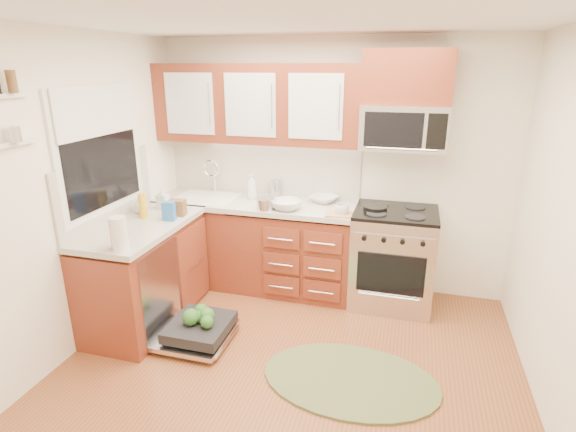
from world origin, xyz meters
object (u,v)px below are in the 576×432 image
(range, at_px, (393,258))
(sink, at_px, (206,209))
(microwave, at_px, (404,127))
(cutting_board, at_px, (339,215))
(stock_pot, at_px, (266,204))
(paper_towel_roll, at_px, (119,234))
(skillet, at_px, (375,208))
(dishwasher, at_px, (196,331))
(cup, at_px, (342,210))
(bowl_a, at_px, (324,199))
(rug, at_px, (350,379))
(bowl_b, at_px, (286,205))
(upper_cabinets, at_px, (256,104))

(range, distance_m, sink, 1.96)
(microwave, bearing_deg, cutting_board, -146.58)
(stock_pot, xyz_separation_m, paper_towel_roll, (-0.72, -1.24, 0.08))
(stock_pot, bearing_deg, skillet, 9.52)
(cutting_board, xyz_separation_m, paper_towel_roll, (-1.43, -1.24, 0.12))
(stock_pot, height_order, cutting_board, stock_pot)
(sink, height_order, dishwasher, sink)
(range, xyz_separation_m, cutting_board, (-0.50, -0.21, 0.46))
(cutting_board, height_order, cup, cup)
(skillet, xyz_separation_m, bowl_a, (-0.53, 0.21, -0.01))
(microwave, xyz_separation_m, paper_towel_roll, (-1.93, -1.57, -0.65))
(dishwasher, height_order, paper_towel_roll, paper_towel_roll)
(cutting_board, bearing_deg, stock_pot, 180.00)
(rug, xyz_separation_m, paper_towel_roll, (-1.72, -0.16, 1.04))
(bowl_a, bearing_deg, bowl_b, -131.12)
(cup, bearing_deg, bowl_b, 178.45)
(rug, height_order, bowl_a, bowl_a)
(upper_cabinets, distance_m, paper_towel_roll, 1.87)
(dishwasher, bearing_deg, skillet, 38.97)
(skillet, bearing_deg, microwave, 39.74)
(upper_cabinets, relative_size, stock_pot, 11.27)
(upper_cabinets, xyz_separation_m, microwave, (1.41, -0.02, -0.18))
(dishwasher, relative_size, rug, 0.53)
(dishwasher, relative_size, cutting_board, 2.77)
(paper_towel_roll, bearing_deg, bowl_a, 53.31)
(cutting_board, height_order, bowl_a, bowl_a)
(microwave, height_order, cup, microwave)
(bowl_b, bearing_deg, stock_pot, -166.85)
(bowl_b, relative_size, cup, 2.27)
(microwave, distance_m, paper_towel_roll, 2.57)
(range, distance_m, stock_pot, 1.32)
(cutting_board, bearing_deg, upper_cabinets, 158.58)
(range, xyz_separation_m, sink, (-1.93, -0.01, 0.33))
(bowl_a, bearing_deg, microwave, -3.96)
(range, relative_size, rug, 0.72)
(skillet, relative_size, paper_towel_roll, 0.85)
(paper_towel_roll, xyz_separation_m, bowl_a, (1.21, 1.62, -0.10))
(bowl_a, bearing_deg, range, -13.23)
(range, relative_size, bowl_a, 3.48)
(sink, height_order, paper_towel_roll, paper_towel_roll)
(rug, bearing_deg, dishwasher, 173.35)
(bowl_a, height_order, cup, cup)
(bowl_b, bearing_deg, sink, 170.35)
(skillet, height_order, cutting_board, skillet)
(range, bearing_deg, upper_cabinets, 174.11)
(dishwasher, bearing_deg, stock_pot, 70.08)
(dishwasher, xyz_separation_m, skillet, (1.35, 1.09, 0.87))
(upper_cabinets, distance_m, skillet, 1.52)
(range, height_order, cutting_board, range)
(cutting_board, bearing_deg, bowl_a, 120.41)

